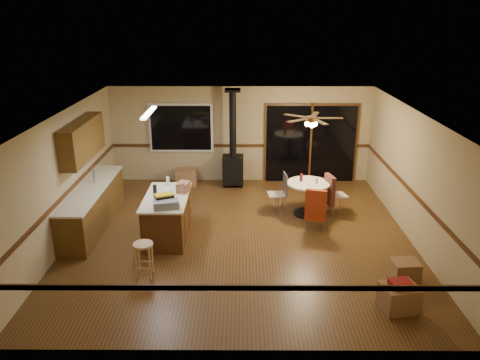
{
  "coord_description": "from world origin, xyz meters",
  "views": [
    {
      "loc": [
        0.04,
        -8.81,
        4.44
      ],
      "look_at": [
        0.0,
        0.3,
        1.15
      ],
      "focal_mm": 35.0,
      "sensor_mm": 36.0,
      "label": 1
    }
  ],
  "objects_px": {
    "chair_right": "(331,190)",
    "box_corner_a": "(399,297)",
    "toolbox_black": "(164,200)",
    "chair_left": "(281,189)",
    "blue_bucket": "(174,242)",
    "dining_table": "(308,193)",
    "box_corner_b": "(405,271)",
    "toolbox_grey": "(166,204)",
    "box_under_window": "(186,177)",
    "chair_near": "(316,205)",
    "kitchen_island": "(167,217)",
    "wood_stove": "(233,160)",
    "bar_stool": "(144,260)"
  },
  "relations": [
    {
      "from": "chair_left",
      "to": "box_under_window",
      "type": "distance_m",
      "value": 3.06
    },
    {
      "from": "dining_table",
      "to": "chair_right",
      "type": "bearing_deg",
      "value": 0.94
    },
    {
      "from": "bar_stool",
      "to": "blue_bucket",
      "type": "relative_size",
      "value": 1.97
    },
    {
      "from": "dining_table",
      "to": "blue_bucket",
      "type": "bearing_deg",
      "value": -149.54
    },
    {
      "from": "toolbox_black",
      "to": "box_corner_a",
      "type": "bearing_deg",
      "value": -27.75
    },
    {
      "from": "toolbox_black",
      "to": "chair_left",
      "type": "relative_size",
      "value": 0.68
    },
    {
      "from": "toolbox_black",
      "to": "blue_bucket",
      "type": "relative_size",
      "value": 1.08
    },
    {
      "from": "wood_stove",
      "to": "toolbox_grey",
      "type": "relative_size",
      "value": 5.24
    },
    {
      "from": "kitchen_island",
      "to": "chair_right",
      "type": "bearing_deg",
      "value": 18.1
    },
    {
      "from": "box_corner_a",
      "to": "chair_right",
      "type": "bearing_deg",
      "value": 96.9
    },
    {
      "from": "box_under_window",
      "to": "toolbox_grey",
      "type": "bearing_deg",
      "value": -88.98
    },
    {
      "from": "kitchen_island",
      "to": "toolbox_grey",
      "type": "relative_size",
      "value": 3.49
    },
    {
      "from": "toolbox_black",
      "to": "box_corner_b",
      "type": "xyz_separation_m",
      "value": [
        4.35,
        -1.25,
        -0.82
      ]
    },
    {
      "from": "chair_right",
      "to": "box_corner_a",
      "type": "relative_size",
      "value": 1.29
    },
    {
      "from": "chair_near",
      "to": "toolbox_grey",
      "type": "bearing_deg",
      "value": -163.89
    },
    {
      "from": "blue_bucket",
      "to": "bar_stool",
      "type": "bearing_deg",
      "value": -110.2
    },
    {
      "from": "blue_bucket",
      "to": "chair_right",
      "type": "distance_m",
      "value": 3.79
    },
    {
      "from": "blue_bucket",
      "to": "wood_stove",
      "type": "bearing_deg",
      "value": 72.88
    },
    {
      "from": "kitchen_island",
      "to": "wood_stove",
      "type": "distance_m",
      "value": 3.33
    },
    {
      "from": "dining_table",
      "to": "chair_near",
      "type": "relative_size",
      "value": 1.4
    },
    {
      "from": "blue_bucket",
      "to": "box_corner_b",
      "type": "xyz_separation_m",
      "value": [
        4.18,
        -1.16,
        0.05
      ]
    },
    {
      "from": "toolbox_grey",
      "to": "box_corner_a",
      "type": "relative_size",
      "value": 0.88
    },
    {
      "from": "blue_bucket",
      "to": "box_corner_b",
      "type": "distance_m",
      "value": 4.34
    },
    {
      "from": "blue_bucket",
      "to": "box_corner_b",
      "type": "relative_size",
      "value": 0.73
    },
    {
      "from": "chair_near",
      "to": "box_under_window",
      "type": "bearing_deg",
      "value": 137.48
    },
    {
      "from": "chair_right",
      "to": "dining_table",
      "type": "bearing_deg",
      "value": -179.06
    },
    {
      "from": "toolbox_grey",
      "to": "dining_table",
      "type": "xyz_separation_m",
      "value": [
        2.96,
        1.75,
        -0.44
      ]
    },
    {
      "from": "dining_table",
      "to": "box_corner_a",
      "type": "bearing_deg",
      "value": -75.25
    },
    {
      "from": "kitchen_island",
      "to": "dining_table",
      "type": "xyz_separation_m",
      "value": [
        3.05,
        1.16,
        0.08
      ]
    },
    {
      "from": "chair_near",
      "to": "chair_right",
      "type": "bearing_deg",
      "value": 62.1
    },
    {
      "from": "bar_stool",
      "to": "blue_bucket",
      "type": "distance_m",
      "value": 1.13
    },
    {
      "from": "chair_right",
      "to": "box_corner_a",
      "type": "height_order",
      "value": "chair_right"
    },
    {
      "from": "box_under_window",
      "to": "box_corner_b",
      "type": "xyz_separation_m",
      "value": [
        4.36,
        -4.77,
        -0.04
      ]
    },
    {
      "from": "dining_table",
      "to": "box_corner_a",
      "type": "height_order",
      "value": "dining_table"
    },
    {
      "from": "blue_bucket",
      "to": "chair_near",
      "type": "height_order",
      "value": "chair_near"
    },
    {
      "from": "blue_bucket",
      "to": "chair_right",
      "type": "bearing_deg",
      "value": 26.54
    },
    {
      "from": "blue_bucket",
      "to": "box_corner_a",
      "type": "xyz_separation_m",
      "value": [
        3.81,
        -2.0,
        0.07
      ]
    },
    {
      "from": "chair_left",
      "to": "box_corner_a",
      "type": "xyz_separation_m",
      "value": [
        1.56,
        -3.79,
        -0.38
      ]
    },
    {
      "from": "blue_bucket",
      "to": "chair_near",
      "type": "bearing_deg",
      "value": 15.37
    },
    {
      "from": "chair_left",
      "to": "chair_near",
      "type": "height_order",
      "value": "same"
    },
    {
      "from": "toolbox_grey",
      "to": "chair_near",
      "type": "height_order",
      "value": "toolbox_grey"
    },
    {
      "from": "box_corner_a",
      "to": "bar_stool",
      "type": "bearing_deg",
      "value": 167.13
    },
    {
      "from": "kitchen_island",
      "to": "blue_bucket",
      "type": "height_order",
      "value": "kitchen_island"
    },
    {
      "from": "dining_table",
      "to": "box_under_window",
      "type": "height_order",
      "value": "dining_table"
    },
    {
      "from": "box_corner_a",
      "to": "box_corner_b",
      "type": "height_order",
      "value": "box_corner_a"
    },
    {
      "from": "chair_left",
      "to": "kitchen_island",
      "type": "bearing_deg",
      "value": -152.64
    },
    {
      "from": "box_corner_a",
      "to": "dining_table",
      "type": "bearing_deg",
      "value": 104.75
    },
    {
      "from": "blue_bucket",
      "to": "dining_table",
      "type": "xyz_separation_m",
      "value": [
        2.85,
        1.67,
        0.4
      ]
    },
    {
      "from": "kitchen_island",
      "to": "dining_table",
      "type": "relative_size",
      "value": 1.72
    },
    {
      "from": "blue_bucket",
      "to": "chair_left",
      "type": "distance_m",
      "value": 2.91
    }
  ]
}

